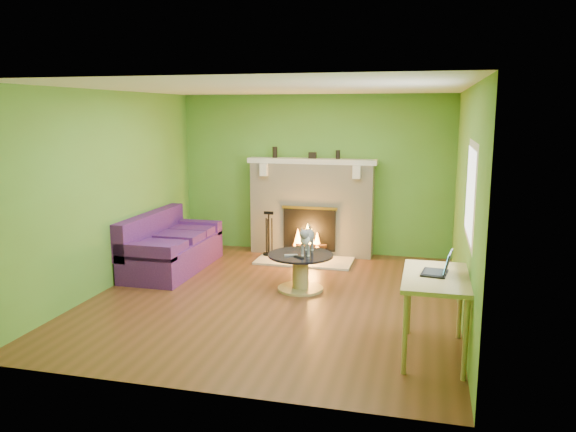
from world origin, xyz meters
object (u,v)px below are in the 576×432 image
coffee_table (301,269)px  cat (307,239)px  desk (436,285)px  sofa (170,248)px

coffee_table → cat: (0.08, 0.05, 0.40)m
coffee_table → cat: size_ratio=1.40×
coffee_table → desk: bearing=-44.1°
cat → sofa: bearing=166.3°
sofa → coffee_table: (2.11, -0.49, -0.05)m
sofa → desk: 4.38m
desk → cat: (-1.62, 1.70, -0.02)m
sofa → cat: bearing=-11.3°
sofa → desk: sofa is taller
desk → sofa: bearing=150.7°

